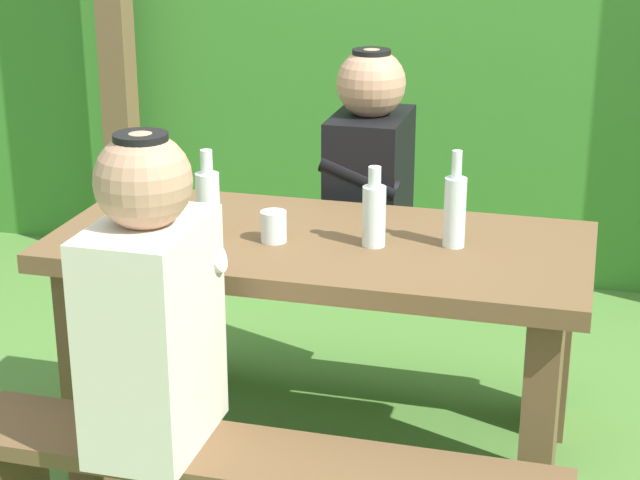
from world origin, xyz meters
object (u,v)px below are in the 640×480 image
Objects in this scene: bench_far at (365,311)px; person_white_shirt at (151,305)px; bottle_right at (455,209)px; bottle_left at (374,213)px; person_black_coat at (369,174)px; picnic_table at (320,325)px; bottle_center at (208,203)px; drinking_glass at (274,226)px.

bench_far is 1.95× the size of person_white_shirt.
person_white_shirt reaches higher than bottle_right.
person_black_coat is at bearing 103.50° from bottle_left.
bottle_right is (0.35, -0.54, 0.55)m from bench_far.
picnic_table is at bearing 67.57° from person_white_shirt.
person_black_coat reaches higher than bottle_center.
bottle_right is 0.63m from bottle_center.
picnic_table is 1.95× the size of person_white_shirt.
picnic_table is 17.30× the size of drinking_glass.
picnic_table is 1.00× the size of bench_far.
bench_far is 17.30× the size of drinking_glass.
person_white_shirt is 0.83m from bottle_right.
drinking_glass is 0.47m from bottle_right.
bench_far is 5.81× the size of bottle_center.
picnic_table is 6.71× the size of bottle_left.
bottle_left is 0.20m from bottle_right.
person_white_shirt is at bearing -84.96° from bottle_center.
picnic_table is at bearing -175.57° from bottle_right.
bottle_center is (-0.28, -0.65, 0.08)m from person_black_coat.
bottle_center is (-0.04, 0.47, 0.08)m from person_white_shirt.
bottle_right is at bearing -57.31° from bench_far.
bottle_center is (-0.27, -0.66, 0.55)m from bench_far.
bottle_center is at bearing -169.20° from bottle_right.
drinking_glass is (0.12, 0.50, 0.03)m from person_white_shirt.
bottle_left is at bearing 9.41° from bottle_center.
person_white_shirt is 3.45× the size of bottle_left.
person_black_coat is (0.24, 1.12, 0.00)m from person_white_shirt.
picnic_table is 0.60m from bench_far.
person_black_coat reaches higher than picnic_table.
person_white_shirt is at bearing -134.45° from bottle_right.
person_black_coat reaches higher than drinking_glass.
bench_far is 5.57× the size of bottle_right.
bottle_right is (0.45, 0.08, 0.06)m from drinking_glass.
person_white_shirt is at bearing -125.08° from bottle_left.
bottle_center reaches higher than bench_far.
drinking_glass is 0.34× the size of bottle_center.
drinking_glass reaches higher than picnic_table.
bench_far is at bearing 67.39° from bottle_center.
drinking_glass is at bearing -151.76° from picnic_table.
drinking_glass is 0.26m from bottle_left.
person_white_shirt is at bearing -112.43° from picnic_table.
bottle_center is (-0.62, -0.12, -0.00)m from bottle_right.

